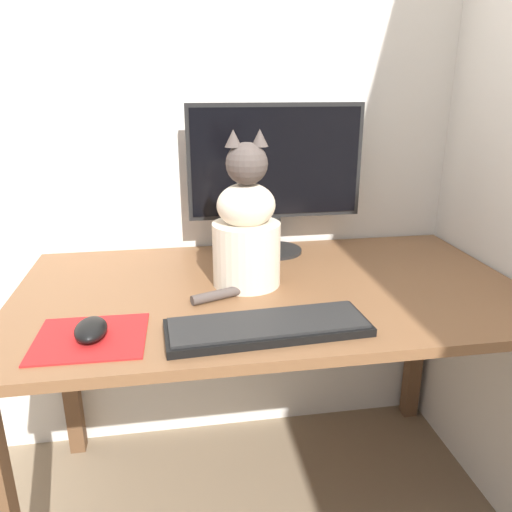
% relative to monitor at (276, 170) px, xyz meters
% --- Properties ---
extents(ground_plane, '(12.00, 12.00, 0.00)m').
position_rel_monitor_xyz_m(ground_plane, '(-0.07, -0.27, -0.97)').
color(ground_plane, '#847056').
extents(wall_back, '(7.00, 0.04, 2.50)m').
position_rel_monitor_xyz_m(wall_back, '(-0.07, 0.13, 0.28)').
color(wall_back, silver).
rests_on(wall_back, ground_plane).
extents(desk, '(1.31, 0.74, 0.71)m').
position_rel_monitor_xyz_m(desk, '(-0.07, -0.27, -0.35)').
color(desk, brown).
rests_on(desk, ground_plane).
extents(monitor, '(0.53, 0.17, 0.45)m').
position_rel_monitor_xyz_m(monitor, '(0.00, 0.00, 0.00)').
color(monitor, black).
rests_on(monitor, desk).
extents(keyboard, '(0.44, 0.17, 0.02)m').
position_rel_monitor_xyz_m(keyboard, '(-0.12, -0.52, -0.25)').
color(keyboard, black).
rests_on(keyboard, desk).
extents(mousepad_left, '(0.23, 0.20, 0.00)m').
position_rel_monitor_xyz_m(mousepad_left, '(-0.49, -0.49, -0.26)').
color(mousepad_left, red).
rests_on(mousepad_left, desk).
extents(computer_mouse_left, '(0.07, 0.10, 0.04)m').
position_rel_monitor_xyz_m(computer_mouse_left, '(-0.49, -0.49, -0.23)').
color(computer_mouse_left, black).
rests_on(computer_mouse_left, mousepad_left).
extents(cat, '(0.24, 0.22, 0.40)m').
position_rel_monitor_xyz_m(cat, '(-0.13, -0.25, -0.11)').
color(cat, beige).
rests_on(cat, desk).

